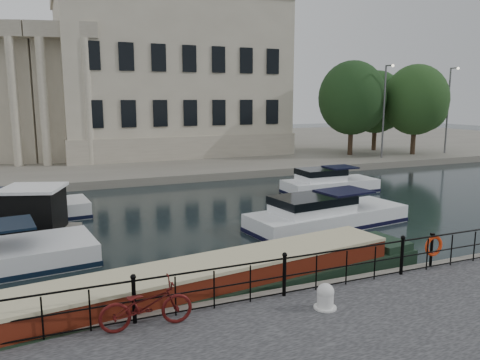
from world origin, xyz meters
name	(u,v)px	position (x,y,z in m)	size (l,w,h in m)	color
ground_plane	(250,285)	(0.00, 0.00, 0.00)	(160.00, 160.00, 0.00)	black
far_bank	(102,150)	(0.00, 39.00, 0.28)	(120.00, 42.00, 0.55)	#6B665B
railing	(284,273)	(0.00, -2.25, 1.20)	(24.14, 0.14, 1.22)	black
civic_building	(93,85)	(-1.00, 34.71, 7.04)	(53.55, 31.84, 16.85)	#ADA38C
lamp_posts	(418,109)	(26.00, 20.70, 4.80)	(8.24, 1.55, 8.07)	#59595B
bicycle	(146,305)	(-3.78, -2.59, 1.11)	(0.75, 2.14, 1.13)	#480E0D
mooring_bollard	(325,297)	(0.60, -3.33, 0.86)	(0.58, 0.58, 0.66)	silver
life_ring_post	(433,246)	(5.31, -2.17, 1.24)	(0.67, 0.19, 1.10)	black
narrowboat	(214,289)	(-1.46, -0.70, 0.37)	(15.17, 3.95, 1.55)	black
harbour_hut	(34,214)	(-6.28, 8.50, 0.95)	(3.93, 3.59, 2.20)	#6B665B
cabin_cruisers	(155,221)	(-1.32, 7.43, 0.37)	(26.53, 10.50, 1.99)	silver
trees	(382,102)	(24.21, 23.41, 5.42)	(11.88, 10.08, 8.67)	black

